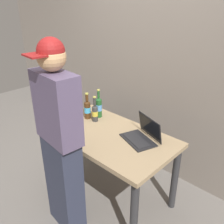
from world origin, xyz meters
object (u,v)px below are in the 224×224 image
at_px(beer_bottle_green, 87,109).
at_px(person_figure, 60,141).
at_px(beer_bottle_dark, 95,112).
at_px(beer_bottle_amber, 99,107).
at_px(laptop, 142,135).

height_order(beer_bottle_green, person_figure, person_figure).
distance_m(beer_bottle_dark, beer_bottle_amber, 0.11).
height_order(laptop, beer_bottle_amber, beer_bottle_amber).
distance_m(beer_bottle_amber, person_figure, 0.80).
xyz_separation_m(beer_bottle_green, beer_bottle_amber, (0.06, 0.11, 0.01)).
distance_m(beer_bottle_green, beer_bottle_dark, 0.11).
bearing_deg(person_figure, laptop, 63.17).
xyz_separation_m(beer_bottle_green, person_figure, (0.37, -0.62, 0.02)).
xyz_separation_m(laptop, beer_bottle_amber, (-0.65, 0.06, 0.07)).
relative_size(laptop, beer_bottle_dark, 1.44).
relative_size(beer_bottle_green, beer_bottle_amber, 0.92).
xyz_separation_m(beer_bottle_amber, person_figure, (0.31, -0.74, 0.01)).
bearing_deg(beer_bottle_green, beer_bottle_amber, 60.47).
relative_size(laptop, beer_bottle_green, 1.38).
bearing_deg(beer_bottle_green, laptop, 4.28).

